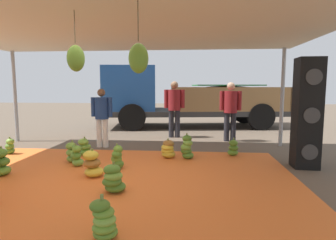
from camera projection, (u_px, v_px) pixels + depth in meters
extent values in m
plane|color=brown|center=(142.00, 145.00, 7.84)|extent=(40.00, 40.00, 0.00)
cube|color=orange|center=(111.00, 181.00, 4.88)|extent=(6.48, 4.68, 0.01)
cylinder|color=#9EA0A5|center=(15.00, 97.00, 8.31)|extent=(0.10, 0.10, 2.64)
cylinder|color=#9EA0A5|center=(282.00, 98.00, 7.66)|extent=(0.10, 0.10, 2.64)
cube|color=beige|center=(107.00, 21.00, 4.57)|extent=(8.00, 7.00, 0.06)
cylinder|color=#4C422D|center=(138.00, 20.00, 3.37)|extent=(0.01, 0.01, 0.49)
ellipsoid|color=#60932D|center=(138.00, 58.00, 3.42)|extent=(0.24, 0.24, 0.36)
cylinder|color=#4C422D|center=(75.00, 27.00, 3.85)|extent=(0.01, 0.01, 0.44)
ellipsoid|color=#60932D|center=(76.00, 58.00, 3.90)|extent=(0.24, 0.24, 0.36)
ellipsoid|color=#518428|center=(233.00, 152.00, 6.65)|extent=(0.34, 0.34, 0.15)
ellipsoid|color=#477523|center=(234.00, 148.00, 6.63)|extent=(0.31, 0.31, 0.15)
ellipsoid|color=#518428|center=(233.00, 143.00, 6.59)|extent=(0.22, 0.22, 0.15)
cylinder|color=olive|center=(234.00, 140.00, 6.60)|extent=(0.04, 0.04, 0.12)
ellipsoid|color=#6B9E38|center=(78.00, 162.00, 5.77)|extent=(0.26, 0.26, 0.16)
ellipsoid|color=#518428|center=(76.00, 156.00, 5.73)|extent=(0.23, 0.23, 0.16)
ellipsoid|color=#60932D|center=(77.00, 149.00, 5.72)|extent=(0.23, 0.23, 0.16)
cylinder|color=olive|center=(75.00, 146.00, 5.70)|extent=(0.04, 0.04, 0.12)
ellipsoid|color=#518428|center=(10.00, 151.00, 6.82)|extent=(0.31, 0.31, 0.15)
ellipsoid|color=#518428|center=(10.00, 146.00, 6.78)|extent=(0.24, 0.24, 0.15)
ellipsoid|color=#75A83D|center=(10.00, 142.00, 6.78)|extent=(0.25, 0.25, 0.15)
cylinder|color=olive|center=(10.00, 139.00, 6.77)|extent=(0.04, 0.04, 0.12)
ellipsoid|color=gold|center=(94.00, 172.00, 5.10)|extent=(0.46, 0.46, 0.17)
ellipsoid|color=#996628|center=(92.00, 163.00, 5.11)|extent=(0.32, 0.32, 0.17)
ellipsoid|color=gold|center=(91.00, 155.00, 5.06)|extent=(0.37, 0.37, 0.17)
cylinder|color=olive|center=(92.00, 152.00, 5.06)|extent=(0.04, 0.04, 0.12)
ellipsoid|color=#518428|center=(86.00, 152.00, 6.64)|extent=(0.41, 0.41, 0.16)
ellipsoid|color=#6B9E38|center=(85.00, 147.00, 6.65)|extent=(0.35, 0.35, 0.16)
ellipsoid|color=#75A83D|center=(83.00, 142.00, 6.59)|extent=(0.34, 0.34, 0.16)
cylinder|color=olive|center=(85.00, 139.00, 6.61)|extent=(0.04, 0.04, 0.12)
ellipsoid|color=#60932D|center=(2.00, 171.00, 5.17)|extent=(0.42, 0.42, 0.17)
ellipsoid|color=#477523|center=(2.00, 162.00, 5.16)|extent=(0.30, 0.30, 0.17)
ellipsoid|color=#518428|center=(0.00, 153.00, 5.10)|extent=(0.35, 0.35, 0.17)
cylinder|color=olive|center=(1.00, 150.00, 5.12)|extent=(0.04, 0.04, 0.12)
ellipsoid|color=#518428|center=(105.00, 232.00, 3.02)|extent=(0.32, 0.32, 0.12)
ellipsoid|color=#60932D|center=(104.00, 227.00, 2.98)|extent=(0.27, 0.27, 0.12)
ellipsoid|color=#75A83D|center=(105.00, 220.00, 2.98)|extent=(0.34, 0.34, 0.12)
ellipsoid|color=#60932D|center=(103.00, 212.00, 2.99)|extent=(0.31, 0.31, 0.12)
ellipsoid|color=#477523|center=(100.00, 206.00, 2.97)|extent=(0.26, 0.26, 0.12)
cylinder|color=olive|center=(102.00, 200.00, 2.97)|extent=(0.04, 0.04, 0.12)
ellipsoid|color=#477523|center=(115.00, 187.00, 4.35)|extent=(0.45, 0.45, 0.16)
ellipsoid|color=#477523|center=(112.00, 182.00, 4.32)|extent=(0.33, 0.33, 0.16)
ellipsoid|color=#6B9E38|center=(113.00, 176.00, 4.31)|extent=(0.28, 0.28, 0.16)
ellipsoid|color=#477523|center=(112.00, 170.00, 4.32)|extent=(0.35, 0.35, 0.16)
cylinder|color=olive|center=(114.00, 166.00, 4.31)|extent=(0.04, 0.04, 0.12)
ellipsoid|color=gold|center=(168.00, 154.00, 6.45)|extent=(0.44, 0.44, 0.16)
ellipsoid|color=gold|center=(168.00, 151.00, 6.45)|extent=(0.40, 0.40, 0.16)
ellipsoid|color=gold|center=(167.00, 147.00, 6.41)|extent=(0.39, 0.39, 0.16)
ellipsoid|color=#996628|center=(169.00, 144.00, 6.41)|extent=(0.36, 0.36, 0.16)
cylinder|color=olive|center=(168.00, 141.00, 6.39)|extent=(0.04, 0.04, 0.12)
ellipsoid|color=#477523|center=(118.00, 164.00, 5.60)|extent=(0.32, 0.32, 0.18)
ellipsoid|color=#60932D|center=(116.00, 159.00, 5.61)|extent=(0.24, 0.24, 0.18)
ellipsoid|color=#518428|center=(117.00, 155.00, 5.57)|extent=(0.25, 0.25, 0.18)
ellipsoid|color=#60932D|center=(118.00, 150.00, 5.58)|extent=(0.25, 0.25, 0.18)
cylinder|color=olive|center=(117.00, 147.00, 5.56)|extent=(0.04, 0.04, 0.12)
ellipsoid|color=#6B9E38|center=(73.00, 158.00, 6.07)|extent=(0.29, 0.29, 0.16)
ellipsoid|color=#6B9E38|center=(72.00, 153.00, 6.00)|extent=(0.34, 0.34, 0.16)
ellipsoid|color=#6B9E38|center=(71.00, 146.00, 6.00)|extent=(0.30, 0.30, 0.16)
cylinder|color=olive|center=(72.00, 143.00, 6.01)|extent=(0.04, 0.04, 0.12)
ellipsoid|color=#477523|center=(188.00, 155.00, 6.35)|extent=(0.36, 0.36, 0.16)
ellipsoid|color=#477523|center=(186.00, 151.00, 6.35)|extent=(0.29, 0.29, 0.16)
ellipsoid|color=#6B9E38|center=(186.00, 147.00, 6.31)|extent=(0.28, 0.28, 0.16)
ellipsoid|color=#6B9E38|center=(188.00, 143.00, 6.30)|extent=(0.26, 0.26, 0.16)
ellipsoid|color=#477523|center=(187.00, 139.00, 6.32)|extent=(0.23, 0.23, 0.16)
cylinder|color=olive|center=(187.00, 136.00, 6.30)|extent=(0.04, 0.04, 0.12)
cube|color=#2D2D2D|center=(193.00, 112.00, 11.54)|extent=(7.29, 3.19, 0.20)
cube|color=#1E4C93|center=(130.00, 88.00, 11.32)|extent=(2.23, 2.36, 1.70)
cube|color=#232D38|center=(105.00, 80.00, 11.24)|extent=(0.26, 1.83, 0.75)
cube|color=olive|center=(234.00, 99.00, 10.43)|extent=(4.35, 0.64, 0.90)
cube|color=olive|center=(220.00, 97.00, 12.64)|extent=(4.35, 0.64, 0.90)
cube|color=olive|center=(278.00, 98.00, 11.62)|extent=(0.38, 2.29, 0.90)
ellipsoid|color=#518428|center=(226.00, 98.00, 11.53)|extent=(4.07, 2.41, 0.96)
cube|color=#237533|center=(227.00, 85.00, 11.47)|extent=(2.83, 2.07, 0.04)
cylinder|color=black|center=(132.00, 117.00, 10.41)|extent=(1.03, 0.41, 1.00)
cylinder|color=black|center=(136.00, 112.00, 12.49)|extent=(1.03, 0.41, 1.00)
cylinder|color=black|center=(261.00, 117.00, 10.61)|extent=(1.03, 0.41, 1.00)
cylinder|color=black|center=(244.00, 112.00, 12.70)|extent=(1.03, 0.41, 1.00)
cylinder|color=silver|center=(99.00, 133.00, 7.60)|extent=(0.14, 0.14, 0.76)
cylinder|color=silver|center=(105.00, 133.00, 7.59)|extent=(0.14, 0.14, 0.76)
cylinder|color=navy|center=(102.00, 108.00, 7.52)|extent=(0.35, 0.35, 0.57)
cylinder|color=navy|center=(93.00, 107.00, 7.53)|extent=(0.11, 0.11, 0.51)
cylinder|color=navy|center=(110.00, 107.00, 7.49)|extent=(0.11, 0.11, 0.51)
sphere|color=brown|center=(101.00, 93.00, 7.47)|extent=(0.21, 0.21, 0.21)
cylinder|color=#26262D|center=(171.00, 124.00, 9.10)|extent=(0.16, 0.16, 0.87)
cylinder|color=#26262D|center=(177.00, 124.00, 9.08)|extent=(0.16, 0.16, 0.87)
cylinder|color=maroon|center=(174.00, 100.00, 9.00)|extent=(0.40, 0.40, 0.65)
cylinder|color=maroon|center=(166.00, 99.00, 9.02)|extent=(0.13, 0.13, 0.58)
cylinder|color=maroon|center=(183.00, 99.00, 8.98)|extent=(0.13, 0.13, 0.58)
sphere|color=#936B4C|center=(174.00, 85.00, 8.95)|extent=(0.24, 0.24, 0.24)
cylinder|color=#26262D|center=(227.00, 127.00, 8.45)|extent=(0.16, 0.16, 0.85)
cylinder|color=#26262D|center=(233.00, 127.00, 8.43)|extent=(0.16, 0.16, 0.85)
cylinder|color=maroon|center=(231.00, 102.00, 8.36)|extent=(0.39, 0.39, 0.64)
cylinder|color=maroon|center=(222.00, 101.00, 8.37)|extent=(0.12, 0.12, 0.57)
cylinder|color=maroon|center=(239.00, 101.00, 8.33)|extent=(0.12, 0.12, 0.57)
sphere|color=tan|center=(231.00, 86.00, 8.30)|extent=(0.23, 0.23, 0.23)
cube|color=black|center=(305.00, 150.00, 5.68)|extent=(0.49, 0.47, 0.73)
cylinder|color=#383838|center=(310.00, 152.00, 5.45)|extent=(0.30, 0.03, 0.30)
cube|color=black|center=(307.00, 114.00, 5.60)|extent=(0.49, 0.47, 0.69)
cylinder|color=#383838|center=(312.00, 116.00, 5.36)|extent=(0.30, 0.03, 0.30)
cube|color=black|center=(309.00, 77.00, 5.51)|extent=(0.49, 0.47, 0.76)
cylinder|color=#383838|center=(314.00, 77.00, 5.28)|extent=(0.30, 0.03, 0.30)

